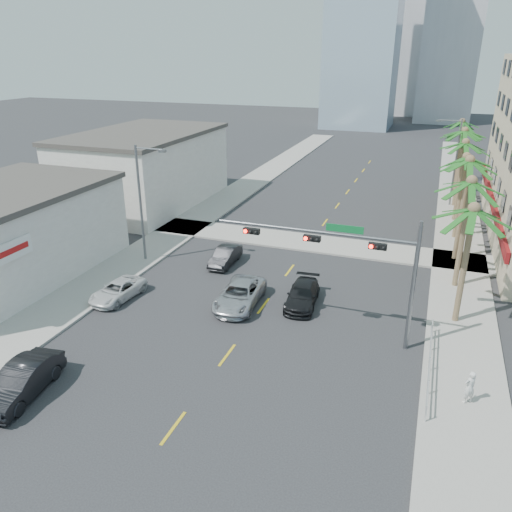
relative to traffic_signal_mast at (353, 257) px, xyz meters
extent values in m
plane|color=#262628|center=(-5.78, -7.95, -5.06)|extent=(260.00, 260.00, 0.00)
cube|color=gray|center=(6.22, 12.05, -4.99)|extent=(4.00, 120.00, 0.15)
cube|color=gray|center=(-17.78, 12.05, -4.99)|extent=(4.00, 120.00, 0.15)
cube|color=gray|center=(-5.78, 14.05, -4.99)|extent=(80.00, 4.00, 0.15)
cube|color=maroon|center=(8.62, 22.05, -2.06)|extent=(0.30, 28.00, 0.80)
cube|color=beige|center=(-24.78, 0.05, -2.06)|extent=(10.00, 16.00, 6.00)
cube|color=beige|center=(-25.28, 20.05, -1.46)|extent=(11.00, 18.00, 7.20)
cube|color=#99B2C6|center=(-13.78, 87.05, 18.94)|extent=(14.00, 14.00, 48.00)
cube|color=#ADADB2|center=(-8.78, 117.05, 15.94)|extent=(16.00, 16.00, 42.00)
cylinder|color=slate|center=(3.22, 0.05, -1.46)|extent=(0.24, 0.24, 7.20)
cylinder|color=slate|center=(-2.28, 0.05, 1.14)|extent=(11.00, 0.16, 0.16)
cube|color=#0C662D|center=(-0.58, 0.05, 1.49)|extent=(2.00, 0.05, 0.40)
cube|color=black|center=(1.22, -0.10, 0.79)|extent=(0.95, 0.28, 0.32)
sphere|color=#FF0C05|center=(0.90, -0.26, 0.79)|extent=(0.22, 0.22, 0.22)
cube|color=black|center=(-2.28, -0.10, 0.79)|extent=(0.95, 0.28, 0.32)
sphere|color=#FF0C05|center=(-2.60, -0.26, 0.79)|extent=(0.22, 0.22, 0.22)
cube|color=black|center=(-5.78, -0.10, 0.79)|extent=(0.95, 0.28, 0.32)
sphere|color=#FF0C05|center=(-6.10, -0.26, 0.79)|extent=(0.22, 0.22, 0.22)
cylinder|color=brown|center=(5.82, 4.05, -1.46)|extent=(0.36, 0.36, 7.20)
cylinder|color=brown|center=(5.82, 9.25, -1.28)|extent=(0.36, 0.36, 7.56)
cylinder|color=brown|center=(5.82, 14.45, -1.10)|extent=(0.36, 0.36, 7.92)
cylinder|color=brown|center=(5.82, 19.65, -1.46)|extent=(0.36, 0.36, 7.20)
cylinder|color=brown|center=(5.82, 24.85, -1.28)|extent=(0.36, 0.36, 7.56)
cylinder|color=brown|center=(5.82, 30.05, -1.10)|extent=(0.36, 0.36, 7.92)
cylinder|color=brown|center=(5.82, 35.25, -1.46)|extent=(0.36, 0.36, 7.20)
cylinder|color=brown|center=(5.82, 40.45, -1.28)|extent=(0.36, 0.36, 7.56)
cylinder|color=slate|center=(-16.98, 6.05, -0.56)|extent=(0.20, 0.20, 9.00)
cylinder|color=slate|center=(-15.88, 6.05, 3.74)|extent=(2.20, 0.12, 0.12)
cube|color=slate|center=(-14.78, 6.05, 3.64)|extent=(0.50, 0.25, 0.18)
cylinder|color=slate|center=(5.42, 30.05, -0.56)|extent=(0.20, 0.20, 9.00)
cylinder|color=slate|center=(4.32, 30.05, 3.74)|extent=(2.20, 0.12, 0.12)
cube|color=slate|center=(3.22, 30.05, 3.64)|extent=(0.50, 0.25, 0.18)
cylinder|color=silver|center=(4.52, -1.95, -4.51)|extent=(0.08, 8.00, 0.08)
cylinder|color=silver|center=(4.52, -1.95, -4.16)|extent=(0.08, 8.00, 0.08)
cylinder|color=silver|center=(4.52, -5.95, -4.56)|extent=(0.08, 0.08, 1.00)
cylinder|color=silver|center=(4.52, -3.95, -4.56)|extent=(0.08, 0.08, 1.00)
cylinder|color=silver|center=(4.52, -1.95, -4.56)|extent=(0.08, 0.08, 1.00)
cylinder|color=silver|center=(4.52, 0.05, -4.56)|extent=(0.08, 0.08, 1.00)
cylinder|color=silver|center=(4.52, 2.05, -4.56)|extent=(0.08, 0.08, 1.00)
imported|color=black|center=(-13.58, -10.35, -4.27)|extent=(2.26, 4.95, 1.57)
imported|color=silver|center=(-15.18, -0.28, -4.47)|extent=(2.39, 4.44, 1.18)
imported|color=black|center=(-10.78, 7.50, -4.40)|extent=(1.46, 4.03, 1.32)
imported|color=silver|center=(-7.28, 1.67, -4.33)|extent=(2.74, 5.40, 1.46)
imported|color=black|center=(-3.50, 3.12, -4.40)|extent=(2.26, 4.71, 1.32)
imported|color=silver|center=(6.29, -3.90, -4.08)|extent=(0.73, 0.69, 1.67)
camera|label=1|loc=(3.50, -24.95, 10.18)|focal=35.00mm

